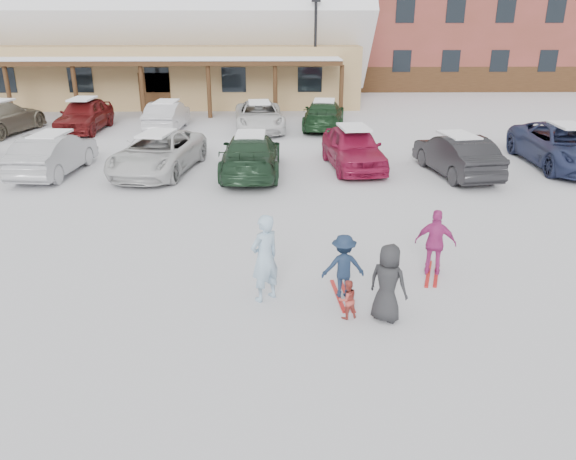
{
  "coord_description": "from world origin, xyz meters",
  "views": [
    {
      "loc": [
        0.07,
        -10.38,
        5.42
      ],
      "look_at": [
        0.3,
        1.0,
        1.0
      ],
      "focal_mm": 35.0,
      "sensor_mm": 36.0,
      "label": 1
    }
  ],
  "objects_px": {
    "toddler_red": "(347,299)",
    "parked_car_10": "(259,116)",
    "adult_skier": "(265,258)",
    "parked_car_5": "(456,155)",
    "parked_car_4": "(353,148)",
    "parked_car_8": "(84,115)",
    "child_magenta": "(436,243)",
    "parked_car_2": "(158,153)",
    "child_navy": "(343,266)",
    "parked_car_1": "(53,154)",
    "parked_car_11": "(324,115)",
    "parked_car_9": "(167,116)",
    "bystander_dark": "(388,283)",
    "parked_car_3": "(251,155)",
    "parked_car_6": "(565,146)",
    "lamp_post": "(315,48)",
    "day_lodge": "(135,37)"
  },
  "relations": [
    {
      "from": "parked_car_10",
      "to": "parked_car_6",
      "type": "bearing_deg",
      "value": -36.27
    },
    {
      "from": "bystander_dark",
      "to": "parked_car_9",
      "type": "bearing_deg",
      "value": -33.15
    },
    {
      "from": "toddler_red",
      "to": "parked_car_3",
      "type": "distance_m",
      "value": 10.41
    },
    {
      "from": "child_navy",
      "to": "parked_car_8",
      "type": "bearing_deg",
      "value": -63.36
    },
    {
      "from": "day_lodge",
      "to": "child_navy",
      "type": "height_order",
      "value": "day_lodge"
    },
    {
      "from": "adult_skier",
      "to": "parked_car_5",
      "type": "xyz_separation_m",
      "value": [
        6.6,
        9.19,
        -0.18
      ]
    },
    {
      "from": "adult_skier",
      "to": "parked_car_1",
      "type": "xyz_separation_m",
      "value": [
        -7.7,
        9.61,
        -0.18
      ]
    },
    {
      "from": "parked_car_4",
      "to": "parked_car_8",
      "type": "distance_m",
      "value": 14.16
    },
    {
      "from": "parked_car_4",
      "to": "parked_car_5",
      "type": "height_order",
      "value": "parked_car_4"
    },
    {
      "from": "parked_car_1",
      "to": "parked_car_11",
      "type": "relative_size",
      "value": 0.92
    },
    {
      "from": "adult_skier",
      "to": "parked_car_5",
      "type": "height_order",
      "value": "adult_skier"
    },
    {
      "from": "bystander_dark",
      "to": "parked_car_4",
      "type": "relative_size",
      "value": 0.34
    },
    {
      "from": "toddler_red",
      "to": "parked_car_2",
      "type": "bearing_deg",
      "value": -83.28
    },
    {
      "from": "parked_car_3",
      "to": "parked_car_8",
      "type": "relative_size",
      "value": 1.09
    },
    {
      "from": "day_lodge",
      "to": "lamp_post",
      "type": "height_order",
      "value": "day_lodge"
    },
    {
      "from": "parked_car_8",
      "to": "bystander_dark",
      "type": "bearing_deg",
      "value": -56.66
    },
    {
      "from": "toddler_red",
      "to": "parked_car_10",
      "type": "height_order",
      "value": "parked_car_10"
    },
    {
      "from": "parked_car_2",
      "to": "parked_car_8",
      "type": "bearing_deg",
      "value": 133.04
    },
    {
      "from": "adult_skier",
      "to": "parked_car_6",
      "type": "xyz_separation_m",
      "value": [
        10.99,
        10.26,
        -0.12
      ]
    },
    {
      "from": "bystander_dark",
      "to": "parked_car_1",
      "type": "height_order",
      "value": "bystander_dark"
    },
    {
      "from": "day_lodge",
      "to": "parked_car_8",
      "type": "relative_size",
      "value": 6.33
    },
    {
      "from": "toddler_red",
      "to": "child_navy",
      "type": "relative_size",
      "value": 0.58
    },
    {
      "from": "parked_car_4",
      "to": "parked_car_11",
      "type": "bearing_deg",
      "value": 87.64
    },
    {
      "from": "parked_car_10",
      "to": "parked_car_11",
      "type": "height_order",
      "value": "parked_car_11"
    },
    {
      "from": "parked_car_8",
      "to": "parked_car_1",
      "type": "bearing_deg",
      "value": -78.46
    },
    {
      "from": "parked_car_5",
      "to": "parked_car_9",
      "type": "height_order",
      "value": "parked_car_5"
    },
    {
      "from": "toddler_red",
      "to": "parked_car_4",
      "type": "relative_size",
      "value": 0.17
    },
    {
      "from": "bystander_dark",
      "to": "parked_car_3",
      "type": "height_order",
      "value": "bystander_dark"
    },
    {
      "from": "parked_car_6",
      "to": "parked_car_8",
      "type": "xyz_separation_m",
      "value": [
        -20.09,
        7.21,
        0.0
      ]
    },
    {
      "from": "toddler_red",
      "to": "parked_car_1",
      "type": "relative_size",
      "value": 0.18
    },
    {
      "from": "adult_skier",
      "to": "toddler_red",
      "type": "relative_size",
      "value": 2.32
    },
    {
      "from": "toddler_red",
      "to": "child_navy",
      "type": "bearing_deg",
      "value": -111.92
    },
    {
      "from": "parked_car_1",
      "to": "parked_car_3",
      "type": "relative_size",
      "value": 0.88
    },
    {
      "from": "parked_car_3",
      "to": "parked_car_4",
      "type": "distance_m",
      "value": 3.83
    },
    {
      "from": "toddler_red",
      "to": "parked_car_1",
      "type": "height_order",
      "value": "parked_car_1"
    },
    {
      "from": "parked_car_11",
      "to": "child_magenta",
      "type": "bearing_deg",
      "value": 101.02
    },
    {
      "from": "parked_car_11",
      "to": "parked_car_5",
      "type": "bearing_deg",
      "value": 122.16
    },
    {
      "from": "parked_car_5",
      "to": "lamp_post",
      "type": "bearing_deg",
      "value": -83.05
    },
    {
      "from": "parked_car_6",
      "to": "parked_car_9",
      "type": "bearing_deg",
      "value": 156.51
    },
    {
      "from": "child_magenta",
      "to": "parked_car_5",
      "type": "distance_m",
      "value": 8.62
    },
    {
      "from": "parked_car_1",
      "to": "parked_car_9",
      "type": "relative_size",
      "value": 1.04
    },
    {
      "from": "child_magenta",
      "to": "parked_car_2",
      "type": "relative_size",
      "value": 0.29
    },
    {
      "from": "parked_car_1",
      "to": "parked_car_4",
      "type": "relative_size",
      "value": 0.98
    },
    {
      "from": "parked_car_8",
      "to": "adult_skier",
      "type": "bearing_deg",
      "value": -61.02
    },
    {
      "from": "day_lodge",
      "to": "parked_car_6",
      "type": "xyz_separation_m",
      "value": [
        19.81,
        -17.97,
        -3.16
      ]
    },
    {
      "from": "parked_car_5",
      "to": "parked_car_11",
      "type": "xyz_separation_m",
      "value": [
        -4.01,
        8.64,
        -0.03
      ]
    },
    {
      "from": "adult_skier",
      "to": "parked_car_8",
      "type": "height_order",
      "value": "adult_skier"
    },
    {
      "from": "bystander_dark",
      "to": "parked_car_11",
      "type": "distance_m",
      "value": 18.68
    },
    {
      "from": "child_magenta",
      "to": "parked_car_9",
      "type": "xyz_separation_m",
      "value": [
        -8.8,
        16.56,
        -0.05
      ]
    },
    {
      "from": "parked_car_6",
      "to": "child_magenta",
      "type": "bearing_deg",
      "value": -127.38
    }
  ]
}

